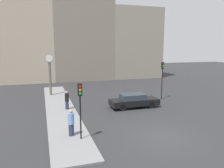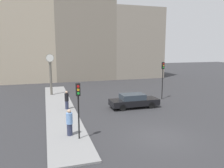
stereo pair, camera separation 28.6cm
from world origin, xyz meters
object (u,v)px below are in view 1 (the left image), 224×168
Objects in this scene: sedan_car at (134,101)px; traffic_light_near at (80,99)px; traffic_light_far at (162,73)px; street_clock at (50,74)px; pedestrian_blue_stripe at (71,123)px; pedestrian_black_jacket at (67,100)px.

traffic_light_near is at bearing -135.93° from sedan_car.
traffic_light_far reaches higher than sedan_car.
street_clock is 2.80× the size of pedestrian_blue_stripe.
traffic_light_far is at bearing 7.09° from pedestrian_black_jacket.
sedan_car is 8.73m from traffic_light_near.
street_clock reaches higher than sedan_car.
traffic_light_far reaches higher than pedestrian_blue_stripe.
traffic_light_near is 2.02× the size of pedestrian_blue_stripe.
pedestrian_blue_stripe is at bearing -141.73° from sedan_car.
street_clock is at bearing 99.57° from pedestrian_black_jacket.
pedestrian_blue_stripe is at bearing -93.96° from pedestrian_black_jacket.
traffic_light_far is 0.85× the size of street_clock.
pedestrian_black_jacket is at bearing -80.43° from street_clock.
traffic_light_near is at bearing -84.95° from street_clock.
street_clock reaches higher than pedestrian_blue_stripe.
pedestrian_blue_stripe is 6.22m from pedestrian_black_jacket.
traffic_light_near is 1.86m from pedestrian_blue_stripe.
pedestrian_blue_stripe reaches higher than sedan_car.
street_clock reaches higher than pedestrian_black_jacket.
sedan_car is 2.70× the size of pedestrian_blue_stripe.
traffic_light_far is (4.37, 2.30, 2.26)m from sedan_car.
traffic_light_near reaches higher than pedestrian_blue_stripe.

